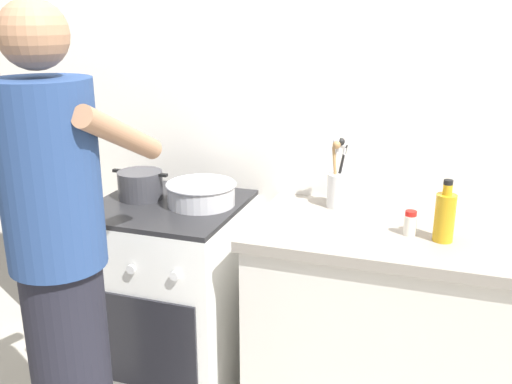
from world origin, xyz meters
The scene contains 9 objects.
back_wall centered at (0.20, 0.50, 1.25)m, with size 3.20×0.10×2.50m.
countertop centered at (0.55, 0.15, 0.45)m, with size 1.00×0.60×0.90m.
stove_range centered at (-0.35, 0.15, 0.45)m, with size 0.60×0.62×0.90m.
pot centered at (-0.49, 0.18, 0.96)m, with size 0.26×0.19×0.12m.
mixing_bowl centered at (-0.21, 0.19, 0.95)m, with size 0.29×0.29×0.09m.
utensil_crock centered at (0.33, 0.34, 0.99)m, with size 0.10×0.10×0.29m.
spice_bottle centered at (0.63, 0.11, 0.94)m, with size 0.04×0.04×0.09m.
oil_bottle centered at (0.74, 0.09, 0.99)m, with size 0.07×0.07×0.22m.
person centered at (-0.40, -0.49, 0.86)m, with size 0.41×0.50×1.70m.
Camera 1 is at (0.71, -1.85, 1.66)m, focal length 39.76 mm.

